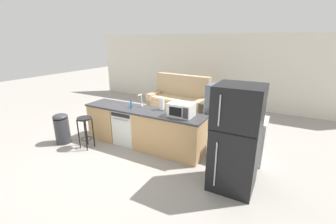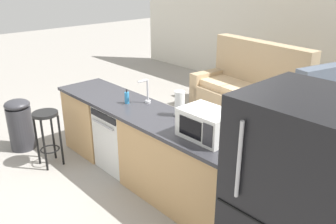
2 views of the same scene
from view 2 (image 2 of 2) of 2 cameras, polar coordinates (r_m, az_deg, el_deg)
name	(u,v)px [view 2 (image 2 of 2)]	position (r m, az deg, el deg)	size (l,w,h in m)	color
ground_plane	(138,173)	(4.61, -4.90, -9.65)	(24.00, 24.00, 0.00)	gray
wall_back	(327,35)	(7.24, 24.18, 11.22)	(10.00, 0.06, 2.60)	silver
kitchen_counter	(149,150)	(4.24, -3.07, -6.07)	(2.94, 0.66, 0.90)	tan
dishwasher	(124,136)	(4.59, -7.00, -3.92)	(0.58, 0.61, 0.84)	white
microwave	(207,124)	(3.40, 6.24, -1.93)	(0.50, 0.37, 0.28)	white
sink_faucet	(146,93)	(4.27, -3.47, 3.11)	(0.07, 0.18, 0.30)	silver
paper_towel_roll	(180,104)	(3.89, 1.87, 1.33)	(0.14, 0.14, 0.28)	#4C4C51
soap_bottle	(127,98)	(4.31, -6.64, 2.31)	(0.06, 0.06, 0.18)	#338CCC
bar_stool	(47,127)	(4.79, -18.85, -2.32)	(0.32, 0.32, 0.74)	black
trash_bin	(20,124)	(5.44, -22.63, -1.78)	(0.35, 0.35, 0.74)	#333338
couch	(250,93)	(6.40, 13.09, 2.97)	(2.09, 1.11, 1.27)	tan
armchair	(326,130)	(5.38, 24.07, -2.61)	(0.98, 1.02, 1.20)	#515B6B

